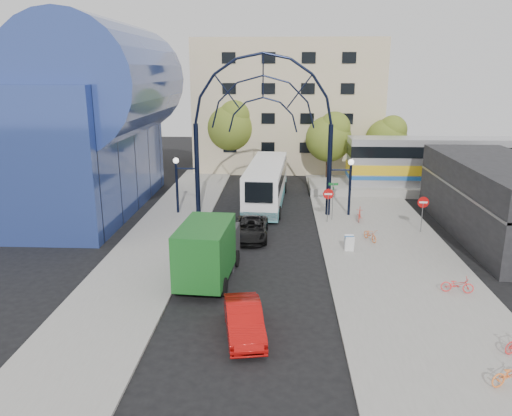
# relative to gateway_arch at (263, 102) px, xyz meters

# --- Properties ---
(ground) EXTENTS (120.00, 120.00, 0.00)m
(ground) POSITION_rel_gateway_arch_xyz_m (0.00, -14.00, -8.56)
(ground) COLOR black
(ground) RESTS_ON ground
(sidewalk_east) EXTENTS (8.00, 56.00, 0.12)m
(sidewalk_east) POSITION_rel_gateway_arch_xyz_m (8.00, -10.00, -8.50)
(sidewalk_east) COLOR gray
(sidewalk_east) RESTS_ON ground
(plaza_west) EXTENTS (5.00, 50.00, 0.12)m
(plaza_west) POSITION_rel_gateway_arch_xyz_m (-6.50, -8.00, -8.50)
(plaza_west) COLOR gray
(plaza_west) RESTS_ON ground
(gateway_arch) EXTENTS (13.64, 0.44, 12.10)m
(gateway_arch) POSITION_rel_gateway_arch_xyz_m (0.00, 0.00, 0.00)
(gateway_arch) COLOR black
(gateway_arch) RESTS_ON ground
(stop_sign) EXTENTS (0.80, 0.07, 2.50)m
(stop_sign) POSITION_rel_gateway_arch_xyz_m (4.80, -2.00, -6.56)
(stop_sign) COLOR slate
(stop_sign) RESTS_ON sidewalk_east
(do_not_enter_sign) EXTENTS (0.76, 0.07, 2.48)m
(do_not_enter_sign) POSITION_rel_gateway_arch_xyz_m (11.00, -4.00, -6.58)
(do_not_enter_sign) COLOR slate
(do_not_enter_sign) RESTS_ON sidewalk_east
(street_name_sign) EXTENTS (0.70, 0.70, 2.80)m
(street_name_sign) POSITION_rel_gateway_arch_xyz_m (5.20, -1.40, -6.43)
(street_name_sign) COLOR slate
(street_name_sign) RESTS_ON sidewalk_east
(sandwich_board) EXTENTS (0.55, 0.61, 0.99)m
(sandwich_board) POSITION_rel_gateway_arch_xyz_m (5.60, -8.02, -7.81)
(sandwich_board) COLOR white
(sandwich_board) RESTS_ON sidewalk_east
(transit_hall) EXTENTS (16.50, 18.00, 14.50)m
(transit_hall) POSITION_rel_gateway_arch_xyz_m (-15.30, 1.00, -1.86)
(transit_hall) COLOR #2F4490
(transit_hall) RESTS_ON ground
(commercial_block_east) EXTENTS (6.00, 16.00, 5.00)m
(commercial_block_east) POSITION_rel_gateway_arch_xyz_m (16.00, -4.00, -6.06)
(commercial_block_east) COLOR black
(commercial_block_east) RESTS_ON ground
(apartment_block) EXTENTS (20.00, 12.10, 14.00)m
(apartment_block) POSITION_rel_gateway_arch_xyz_m (2.00, 20.97, -1.55)
(apartment_block) COLOR #CBBE8D
(apartment_block) RESTS_ON ground
(train_platform) EXTENTS (32.00, 5.00, 0.80)m
(train_platform) POSITION_rel_gateway_arch_xyz_m (20.00, 8.00, -8.16)
(train_platform) COLOR gray
(train_platform) RESTS_ON ground
(train_car) EXTENTS (25.10, 3.05, 4.20)m
(train_car) POSITION_rel_gateway_arch_xyz_m (20.00, 8.00, -5.66)
(train_car) COLOR #B7B7BC
(train_car) RESTS_ON train_platform
(tree_north_a) EXTENTS (4.48, 4.48, 7.00)m
(tree_north_a) POSITION_rel_gateway_arch_xyz_m (6.12, 11.93, -3.95)
(tree_north_a) COLOR #382314
(tree_north_a) RESTS_ON ground
(tree_north_b) EXTENTS (5.12, 5.12, 8.00)m
(tree_north_b) POSITION_rel_gateway_arch_xyz_m (-3.88, 15.93, -3.29)
(tree_north_b) COLOR #382314
(tree_north_b) RESTS_ON ground
(tree_north_c) EXTENTS (4.16, 4.16, 6.50)m
(tree_north_c) POSITION_rel_gateway_arch_xyz_m (12.12, 13.93, -4.28)
(tree_north_c) COLOR #382314
(tree_north_c) RESTS_ON ground
(city_bus) EXTENTS (3.50, 12.56, 3.41)m
(city_bus) POSITION_rel_gateway_arch_xyz_m (0.19, 3.49, -6.77)
(city_bus) COLOR white
(city_bus) RESTS_ON ground
(green_truck) EXTENTS (2.90, 6.69, 3.30)m
(green_truck) POSITION_rel_gateway_arch_xyz_m (-2.40, -12.30, -6.91)
(green_truck) COLOR black
(green_truck) RESTS_ON ground
(black_suv) EXTENTS (2.28, 4.87, 1.35)m
(black_suv) POSITION_rel_gateway_arch_xyz_m (-0.58, -5.55, -7.88)
(black_suv) COLOR black
(black_suv) RESTS_ON ground
(red_sedan) EXTENTS (2.18, 4.44, 1.40)m
(red_sedan) POSITION_rel_gateway_arch_xyz_m (-0.11, -18.16, -7.86)
(red_sedan) COLOR #AE0C0A
(red_sedan) RESTS_ON ground
(bike_near_a) EXTENTS (1.03, 1.62, 0.80)m
(bike_near_a) POSITION_rel_gateway_arch_xyz_m (7.22, -6.00, -8.03)
(bike_near_a) COLOR orange
(bike_near_a) RESTS_ON sidewalk_east
(bike_near_b) EXTENTS (0.76, 1.67, 0.97)m
(bike_near_b) POSITION_rel_gateway_arch_xyz_m (7.20, -1.51, -7.95)
(bike_near_b) COLOR red
(bike_near_b) RESTS_ON sidewalk_east
(bike_far_a) EXTENTS (1.64, 0.79, 0.82)m
(bike_far_a) POSITION_rel_gateway_arch_xyz_m (10.21, -13.69, -8.02)
(bike_far_a) COLOR #F33031
(bike_far_a) RESTS_ON sidewalk_east
(bike_far_c) EXTENTS (1.79, 1.16, 0.89)m
(bike_far_c) POSITION_rel_gateway_arch_xyz_m (9.54, -21.29, -7.99)
(bike_far_c) COLOR orange
(bike_far_c) RESTS_ON sidewalk_east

